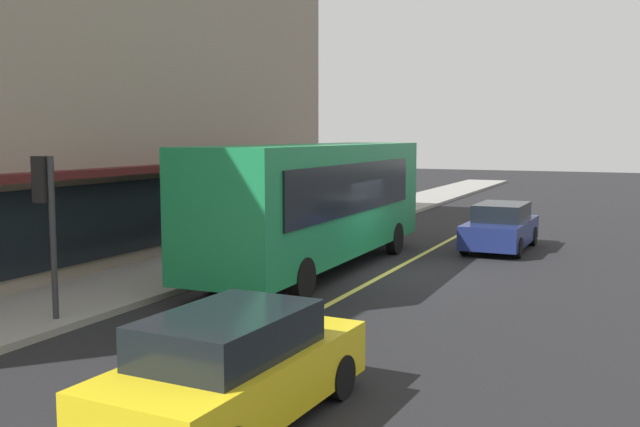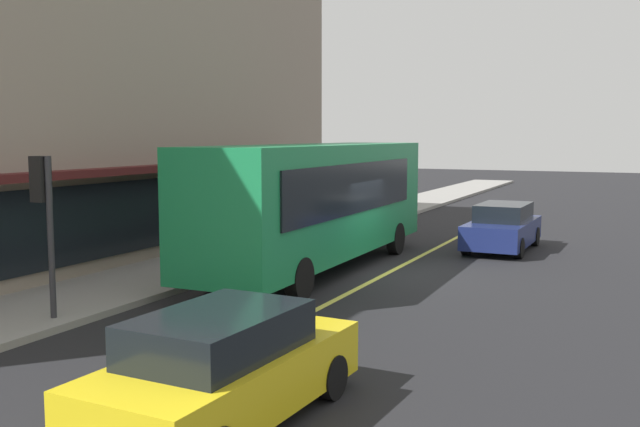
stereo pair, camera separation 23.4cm
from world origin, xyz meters
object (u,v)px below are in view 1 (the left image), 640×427
object	(u,v)px
traffic_light	(45,198)
pedestrian_waiting	(224,216)
car_yellow	(234,369)
bus	(318,199)
pedestrian_near_storefront	(328,197)
car_navy	(501,227)

from	to	relation	value
traffic_light	pedestrian_waiting	distance (m)	9.88
traffic_light	car_yellow	size ratio (longest dim) A/B	0.73
bus	traffic_light	xyz separation A→B (m)	(-7.50, 2.44, 0.55)
pedestrian_near_storefront	pedestrian_waiting	xyz separation A→B (m)	(-8.34, 0.11, 0.02)
car_navy	car_yellow	bearing A→B (deg)	178.18
bus	car_yellow	world-z (taller)	bus
car_yellow	pedestrian_waiting	bearing A→B (deg)	32.35
traffic_light	pedestrian_near_storefront	size ratio (longest dim) A/B	2.00
car_yellow	bus	bearing A→B (deg)	18.66
traffic_light	car_navy	world-z (taller)	traffic_light
bus	pedestrian_near_storefront	world-z (taller)	bus
pedestrian_waiting	bus	bearing A→B (deg)	-115.56
car_navy	car_yellow	xyz separation A→B (m)	(-16.04, 0.51, 0.00)
car_navy	pedestrian_waiting	world-z (taller)	pedestrian_waiting
traffic_light	car_yellow	world-z (taller)	traffic_light
traffic_light	car_yellow	bearing A→B (deg)	-115.01
bus	car_navy	xyz separation A→B (m)	(5.78, -3.97, -1.24)
car_navy	car_yellow	world-z (taller)	same
bus	pedestrian_near_storefront	xyz separation A→B (m)	(10.42, 4.24, -0.88)
car_navy	pedestrian_near_storefront	xyz separation A→B (m)	(4.64, 8.22, 0.36)
traffic_light	pedestrian_near_storefront	distance (m)	18.07
traffic_light	car_navy	xyz separation A→B (m)	(13.28, -6.41, -1.79)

